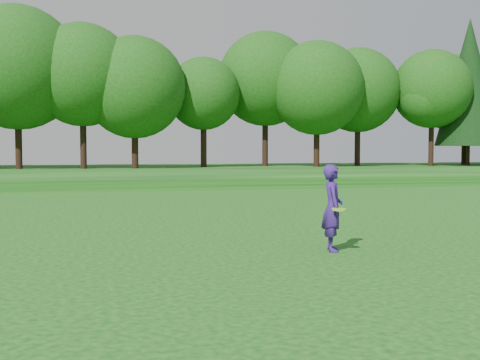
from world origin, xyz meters
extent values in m
plane|color=#0C4210|center=(0.00, 0.00, 0.00)|extent=(140.00, 140.00, 0.00)
cube|color=#0C4210|center=(0.00, 34.00, 0.30)|extent=(130.00, 30.00, 0.60)
cube|color=gray|center=(0.00, 20.00, 0.02)|extent=(130.00, 1.60, 0.04)
imported|color=#381A77|center=(3.12, 0.25, 0.91)|extent=(0.58, 0.75, 1.81)
cylinder|color=#8DD922|center=(3.11, -0.12, 0.91)|extent=(0.29, 0.29, 0.06)
camera|label=1|loc=(-1.77, -11.41, 2.15)|focal=45.00mm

